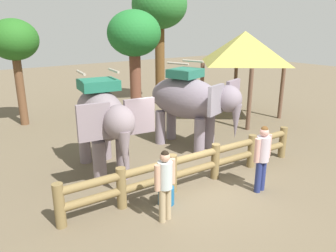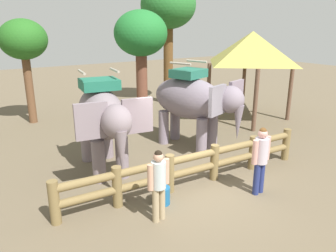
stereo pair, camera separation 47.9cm
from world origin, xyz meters
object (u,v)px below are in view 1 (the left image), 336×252
(elephant_center, at_px, (190,100))
(tourist_man_in_blue, at_px, (262,154))
(tree_back_center, at_px, (134,37))
(elephant_near_left, at_px, (103,118))
(log_fence, at_px, (195,165))
(tree_deep_back, at_px, (14,42))
(tourist_woman_in_black, at_px, (165,181))
(thatched_shelter, at_px, (245,48))
(tree_far_right, at_px, (159,8))
(feed_bucket, at_px, (166,196))

(elephant_center, bearing_deg, tourist_man_in_blue, -99.58)
(tree_back_center, bearing_deg, elephant_near_left, -130.13)
(log_fence, bearing_deg, tree_deep_back, 105.04)
(tourist_woman_in_black, distance_m, tree_back_center, 8.79)
(tourist_woman_in_black, bearing_deg, tree_back_center, 63.70)
(thatched_shelter, bearing_deg, tree_back_center, 148.76)
(thatched_shelter, xyz_separation_m, tree_back_center, (-4.24, 2.57, 0.49))
(elephant_near_left, relative_size, thatched_shelter, 0.90)
(thatched_shelter, height_order, tree_far_right, tree_far_right)
(tourist_woman_in_black, height_order, tree_back_center, tree_back_center)
(elephant_center, relative_size, tree_deep_back, 0.81)
(elephant_center, height_order, tree_back_center, tree_back_center)
(thatched_shelter, bearing_deg, tree_far_right, 105.90)
(tourist_woman_in_black, xyz_separation_m, tree_back_center, (3.69, 7.47, 2.78))
(log_fence, xyz_separation_m, tree_deep_back, (-2.39, 8.91, 2.98))
(tree_far_right, height_order, tree_deep_back, tree_far_right)
(log_fence, height_order, thatched_shelter, thatched_shelter)
(log_fence, distance_m, tree_deep_back, 9.69)
(tourist_man_in_blue, bearing_deg, elephant_center, 80.42)
(tree_back_center, bearing_deg, tourist_woman_in_black, -116.30)
(feed_bucket, bearing_deg, elephant_center, 42.17)
(tourist_man_in_blue, bearing_deg, log_fence, 132.12)
(elephant_near_left, height_order, tourist_woman_in_black, elephant_near_left)
(elephant_near_left, bearing_deg, tree_deep_back, 96.28)
(thatched_shelter, xyz_separation_m, tree_deep_back, (-8.65, 4.94, 0.30))
(tree_back_center, bearing_deg, feed_bucket, -115.25)
(tourist_woman_in_black, bearing_deg, tree_deep_back, 94.17)
(log_fence, relative_size, tourist_woman_in_black, 4.47)
(log_fence, height_order, tourist_man_in_blue, tourist_man_in_blue)
(tourist_woman_in_black, height_order, tree_deep_back, tree_deep_back)
(elephant_near_left, height_order, tourist_man_in_blue, elephant_near_left)
(elephant_near_left, distance_m, tourist_man_in_blue, 4.54)
(tourist_woman_in_black, height_order, thatched_shelter, thatched_shelter)
(tourist_woman_in_black, relative_size, feed_bucket, 3.82)
(elephant_center, relative_size, thatched_shelter, 0.92)
(tree_far_right, distance_m, tree_deep_back, 7.45)
(log_fence, relative_size, elephant_center, 2.07)
(elephant_near_left, height_order, tree_deep_back, tree_deep_back)
(elephant_center, bearing_deg, elephant_near_left, -176.65)
(log_fence, relative_size, tourist_man_in_blue, 4.18)
(feed_bucket, bearing_deg, thatched_shelter, 30.05)
(elephant_near_left, xyz_separation_m, tourist_woman_in_black, (-0.02, -3.12, -0.73))
(tourist_man_in_blue, bearing_deg, elephant_near_left, 129.08)
(elephant_center, distance_m, feed_bucket, 4.38)
(elephant_near_left, distance_m, tree_deep_back, 7.02)
(tourist_man_in_blue, height_order, thatched_shelter, thatched_shelter)
(tree_far_right, bearing_deg, elephant_center, -115.93)
(tree_back_center, bearing_deg, tree_far_right, 37.52)
(tourist_man_in_blue, relative_size, tree_back_center, 0.37)
(tree_far_right, relative_size, tree_deep_back, 1.44)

